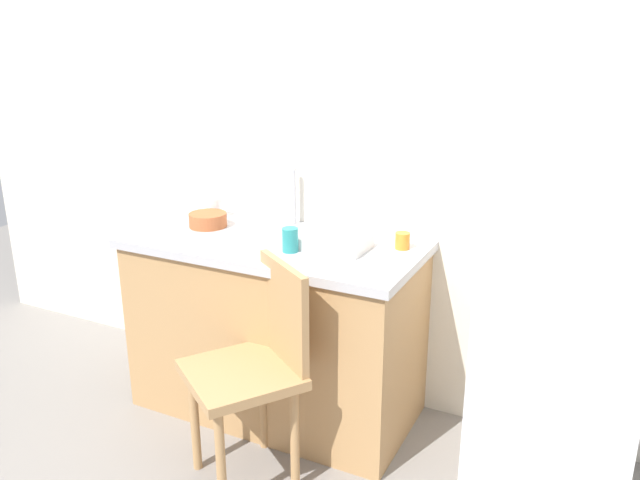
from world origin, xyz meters
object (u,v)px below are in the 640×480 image
(chair, at_px, (256,364))
(dish_tray, at_px, (335,242))
(refrigerator, at_px, (564,337))
(cup_white, at_px, (213,208))
(cup_teal, at_px, (290,240))
(terracotta_bowl, at_px, (208,220))
(cup_orange, at_px, (402,241))

(chair, bearing_deg, dish_tray, 111.85)
(refrigerator, bearing_deg, cup_white, 173.46)
(cup_teal, bearing_deg, cup_white, 154.56)
(terracotta_bowl, relative_size, cup_white, 1.79)
(terracotta_bowl, bearing_deg, cup_white, 115.77)
(refrigerator, bearing_deg, terracotta_bowl, 178.06)
(refrigerator, xyz_separation_m, terracotta_bowl, (-1.61, 0.05, 0.22))
(chair, relative_size, dish_tray, 3.18)
(refrigerator, height_order, dish_tray, refrigerator)
(cup_white, bearing_deg, cup_orange, -2.19)
(refrigerator, bearing_deg, cup_teal, -175.50)
(dish_tray, bearing_deg, cup_white, 167.92)
(chair, distance_m, terracotta_bowl, 0.83)
(refrigerator, height_order, cup_orange, refrigerator)
(dish_tray, xyz_separation_m, terracotta_bowl, (-0.66, 0.02, 0.01))
(cup_white, distance_m, cup_teal, 0.65)
(refrigerator, relative_size, terracotta_bowl, 7.37)
(dish_tray, distance_m, terracotta_bowl, 0.67)
(chair, distance_m, dish_tray, 0.61)
(refrigerator, xyz_separation_m, cup_white, (-1.67, 0.19, 0.24))
(refrigerator, xyz_separation_m, cup_teal, (-1.09, -0.09, 0.24))
(refrigerator, bearing_deg, dish_tray, 177.86)
(cup_white, bearing_deg, refrigerator, -6.54)
(cup_orange, bearing_deg, refrigerator, -12.68)
(terracotta_bowl, bearing_deg, cup_orange, 6.15)
(dish_tray, distance_m, cup_orange, 0.28)
(cup_teal, bearing_deg, cup_orange, 30.55)
(terracotta_bowl, xyz_separation_m, cup_teal, (0.52, -0.14, 0.02))
(refrigerator, relative_size, cup_orange, 18.49)
(refrigerator, distance_m, terracotta_bowl, 1.62)
(refrigerator, relative_size, dish_tray, 4.64)
(cup_white, bearing_deg, cup_teal, -25.44)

